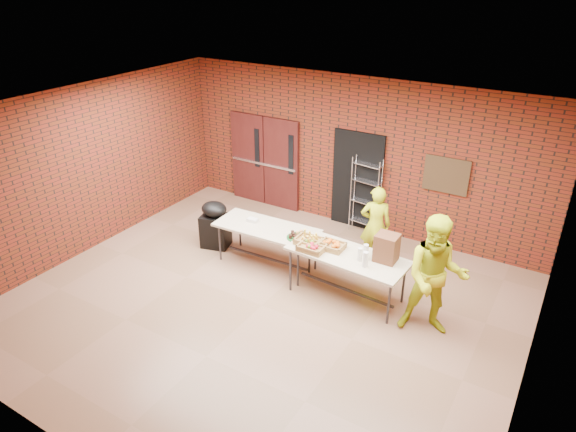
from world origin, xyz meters
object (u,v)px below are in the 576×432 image
object	(u,v)px
table_left	(267,230)
covered_grill	(215,224)
wire_rack	(365,196)
coffee_dispenser	(387,248)
table_right	(347,258)
volunteer_woman	(375,225)
volunteer_man	(436,277)

from	to	relation	value
table_left	covered_grill	xyz separation A→B (m)	(-1.27, 0.07, -0.25)
wire_rack	coffee_dispenser	world-z (taller)	wire_rack
table_right	coffee_dispenser	distance (m)	0.69
volunteer_woman	volunteer_man	xyz separation A→B (m)	(1.54, -1.45, 0.20)
coffee_dispenser	volunteer_woman	distance (m)	1.36
coffee_dispenser	covered_grill	size ratio (longest dim) A/B	0.48
table_right	volunteer_man	world-z (taller)	volunteer_man
table_left	table_right	size ratio (longest dim) A/B	0.95
table_left	wire_rack	bearing A→B (deg)	63.06
wire_rack	covered_grill	world-z (taller)	wire_rack
volunteer_woman	volunteer_man	size ratio (longest dim) A/B	0.79
coffee_dispenser	table_right	bearing A→B (deg)	-166.22
wire_rack	table_right	world-z (taller)	wire_rack
covered_grill	volunteer_man	xyz separation A→B (m)	(4.48, -0.39, 0.49)
table_right	covered_grill	size ratio (longest dim) A/B	2.15
wire_rack	table_left	world-z (taller)	wire_rack
table_right	coffee_dispenser	xyz separation A→B (m)	(0.61, 0.15, 0.30)
coffee_dispenser	covered_grill	world-z (taller)	coffee_dispenser
table_left	volunteer_man	size ratio (longest dim) A/B	1.01
table_right	covered_grill	world-z (taller)	covered_grill
table_right	table_left	bearing A→B (deg)	178.07
volunteer_woman	coffee_dispenser	bearing A→B (deg)	95.67
volunteer_man	coffee_dispenser	bearing A→B (deg)	142.40
coffee_dispenser	volunteer_man	bearing A→B (deg)	-18.36
wire_rack	volunteer_woman	xyz separation A→B (m)	(0.66, -1.04, -0.05)
table_left	coffee_dispenser	bearing A→B (deg)	-2.65
wire_rack	volunteer_man	xyz separation A→B (m)	(2.19, -2.49, 0.15)
covered_grill	coffee_dispenser	bearing A→B (deg)	-16.96
table_left	table_right	world-z (taller)	table_right
covered_grill	volunteer_woman	distance (m)	3.14
volunteer_woman	volunteer_man	world-z (taller)	volunteer_man
table_left	covered_grill	world-z (taller)	covered_grill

